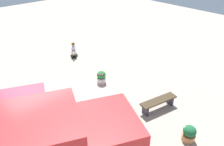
{
  "coord_description": "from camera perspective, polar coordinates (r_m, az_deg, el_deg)",
  "views": [
    {
      "loc": [
        6.14,
        -2.4,
        5.89
      ],
      "look_at": [
        0.13,
        3.1,
        1.24
      ],
      "focal_mm": 36.22,
      "sensor_mm": 36.0,
      "label": 1
    }
  ],
  "objects": [
    {
      "name": "plaza_bench",
      "position": [
        9.39,
        11.63,
        -7.2
      ],
      "size": [
        0.73,
        1.68,
        0.46
      ],
      "color": "#413422",
      "rests_on": "ground_plane"
    },
    {
      "name": "planter_flowering_near",
      "position": [
        10.92,
        -2.72,
        -1.01
      ],
      "size": [
        0.45,
        0.45,
        0.62
      ],
      "color": "silver",
      "rests_on": "ground_plane"
    },
    {
      "name": "ground_plane",
      "position": [
        8.84,
        -16.02,
        -13.51
      ],
      "size": [
        40.0,
        40.0,
        0.0
      ],
      "primitive_type": "plane",
      "color": "#AF9C8D"
    },
    {
      "name": "planter_flowering_far",
      "position": [
        8.35,
        18.88,
        -14.26
      ],
      "size": [
        0.47,
        0.47,
        0.61
      ],
      "color": "#C08149",
      "rests_on": "ground_plane"
    },
    {
      "name": "person_customer",
      "position": [
        13.73,
        -9.65,
        5.45
      ],
      "size": [
        0.79,
        0.67,
        0.87
      ],
      "color": "black",
      "rests_on": "ground_plane"
    }
  ]
}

